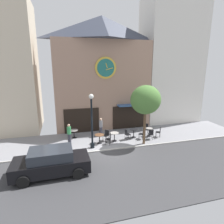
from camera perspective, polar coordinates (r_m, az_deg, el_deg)
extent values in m
cube|color=gray|center=(16.38, -3.33, -8.35)|extent=(25.96, 4.60, 0.05)
cube|color=#38383A|center=(11.60, 2.58, -18.39)|extent=(25.96, 6.47, 0.05)
cube|color=#A8A5A0|center=(14.32, -1.43, -11.46)|extent=(25.96, 0.12, 0.08)
cube|color=#9E7A66|center=(19.11, -2.93, 8.12)|extent=(9.33, 2.84, 8.51)
pyramid|color=#383D4C|center=(19.32, -3.14, 24.11)|extent=(8.40, 3.98, 2.19)
cylinder|color=gold|center=(17.57, -1.95, 13.25)|extent=(1.96, 0.10, 1.96)
cylinder|color=#1E6660|center=(17.51, -1.90, 13.25)|extent=(1.60, 0.04, 1.60)
cube|color=gold|center=(17.48, -1.67, 13.94)|extent=(0.19, 0.03, 0.44)
cube|color=gold|center=(17.55, -0.79, 12.97)|extent=(0.68, 0.03, 0.23)
cube|color=black|center=(17.92, -9.13, -2.57)|extent=(3.27, 0.10, 2.30)
cube|color=black|center=(18.93, 5.05, -1.55)|extent=(3.27, 0.10, 2.30)
cube|color=#33568C|center=(18.45, 6.28, 2.16)|extent=(2.99, 0.90, 0.12)
cube|color=beige|center=(20.27, -29.75, 11.39)|extent=(5.47, 4.99, 11.84)
cube|color=silver|center=(22.46, 17.39, 14.35)|extent=(6.30, 3.80, 13.19)
cylinder|color=black|center=(14.80, -5.95, -10.06)|extent=(0.32, 0.32, 0.36)
cylinder|color=black|center=(14.19, -6.12, -3.65)|extent=(0.14, 0.14, 3.83)
sphere|color=white|center=(13.71, -6.34, 4.72)|extent=(0.36, 0.36, 0.36)
cylinder|color=brown|center=(15.24, 9.83, -4.59)|extent=(0.20, 0.20, 2.79)
ellipsoid|color=#4C7A38|center=(14.69, 10.19, 3.68)|extent=(2.37, 2.14, 2.26)
cylinder|color=black|center=(16.87, -11.44, -6.58)|extent=(0.07, 0.07, 0.70)
cylinder|color=black|center=(16.99, -11.38, -7.64)|extent=(0.40, 0.40, 0.03)
cylinder|color=gray|center=(16.75, -11.49, -5.45)|extent=(0.70, 0.70, 0.03)
cylinder|color=black|center=(15.47, -3.82, -8.19)|extent=(0.07, 0.07, 0.72)
cylinder|color=black|center=(15.61, -3.80, -9.37)|extent=(0.40, 0.40, 0.03)
cylinder|color=brown|center=(15.34, -3.84, -6.94)|extent=(0.77, 0.77, 0.03)
cylinder|color=black|center=(15.87, 0.74, -7.60)|extent=(0.07, 0.07, 0.71)
cylinder|color=black|center=(16.00, 0.74, -8.74)|extent=(0.40, 0.40, 0.03)
cylinder|color=gray|center=(15.74, 0.74, -6.39)|extent=(0.74, 0.74, 0.03)
cylinder|color=black|center=(16.72, 6.59, -6.48)|extent=(0.07, 0.07, 0.76)
cylinder|color=black|center=(16.85, 6.56, -7.63)|extent=(0.40, 0.40, 0.03)
cylinder|color=black|center=(16.59, 6.63, -5.25)|extent=(0.68, 0.68, 0.03)
cylinder|color=black|center=(17.25, 11.19, -6.05)|extent=(0.07, 0.07, 0.74)
cylinder|color=black|center=(17.37, 11.14, -7.14)|extent=(0.40, 0.40, 0.03)
cylinder|color=gray|center=(17.13, 11.25, -4.89)|extent=(0.61, 0.61, 0.03)
cube|color=black|center=(17.87, 10.32, -5.02)|extent=(0.51, 0.51, 0.04)
cube|color=black|center=(17.97, 10.28, -4.15)|extent=(0.37, 0.16, 0.45)
cylinder|color=black|center=(17.76, 9.80, -5.88)|extent=(0.03, 0.03, 0.45)
cylinder|color=black|center=(17.81, 10.89, -5.88)|extent=(0.03, 0.03, 0.45)
cylinder|color=black|center=(18.08, 9.69, -5.52)|extent=(0.03, 0.03, 0.45)
cylinder|color=black|center=(18.12, 10.76, -5.52)|extent=(0.03, 0.03, 0.45)
cube|color=black|center=(16.56, 11.61, -6.62)|extent=(0.46, 0.46, 0.04)
cube|color=black|center=(16.32, 11.83, -6.10)|extent=(0.38, 0.10, 0.45)
cylinder|color=black|center=(16.84, 11.97, -7.11)|extent=(0.03, 0.03, 0.45)
cylinder|color=black|center=(16.74, 10.84, -7.17)|extent=(0.03, 0.03, 0.45)
cylinder|color=black|center=(16.53, 12.31, -7.52)|extent=(0.03, 0.03, 0.45)
cylinder|color=black|center=(16.44, 11.17, -7.59)|extent=(0.03, 0.03, 0.45)
cube|color=black|center=(16.49, 8.91, -6.59)|extent=(0.56, 0.56, 0.04)
cube|color=black|center=(16.36, 9.55, -5.93)|extent=(0.28, 0.31, 0.45)
cylinder|color=black|center=(16.77, 8.50, -7.04)|extent=(0.03, 0.03, 0.45)
cylinder|color=black|center=(16.46, 8.14, -7.43)|extent=(0.03, 0.03, 0.45)
cylinder|color=black|center=(16.68, 9.62, -7.20)|extent=(0.03, 0.03, 0.45)
cylinder|color=black|center=(16.37, 9.28, -7.60)|extent=(0.03, 0.03, 0.45)
cube|color=black|center=(17.23, 13.81, -5.92)|extent=(0.56, 0.56, 0.04)
cube|color=black|center=(17.14, 14.45, -5.27)|extent=(0.25, 0.33, 0.45)
cylinder|color=black|center=(17.48, 13.28, -6.38)|extent=(0.03, 0.03, 0.45)
cylinder|color=black|center=(17.16, 13.13, -6.76)|extent=(0.03, 0.03, 0.45)
cylinder|color=black|center=(17.45, 14.39, -6.49)|extent=(0.03, 0.03, 0.45)
cylinder|color=black|center=(17.13, 14.26, -6.87)|extent=(0.03, 0.03, 0.45)
cube|color=black|center=(15.91, -1.92, -7.19)|extent=(0.57, 0.57, 0.04)
cube|color=black|center=(15.97, -1.56, -6.24)|extent=(0.29, 0.31, 0.45)
cylinder|color=black|center=(15.95, -2.77, -8.01)|extent=(0.03, 0.03, 0.45)
cylinder|color=black|center=(15.77, -1.75, -8.26)|extent=(0.03, 0.03, 0.45)
cylinder|color=black|center=(16.21, -2.07, -7.64)|extent=(0.03, 0.03, 0.45)
cylinder|color=black|center=(16.03, -1.06, -7.88)|extent=(0.03, 0.03, 0.45)
cube|color=black|center=(15.21, -1.22, -8.20)|extent=(0.53, 0.53, 0.04)
cube|color=black|center=(15.10, -0.55, -7.45)|extent=(0.20, 0.36, 0.45)
cylinder|color=black|center=(15.49, -1.71, -8.69)|extent=(0.03, 0.03, 0.45)
cylinder|color=black|center=(15.18, -1.98, -9.17)|extent=(0.03, 0.03, 0.45)
cylinder|color=black|center=(15.42, -0.46, -8.78)|extent=(0.03, 0.03, 0.45)
cylinder|color=black|center=(15.12, -0.71, -9.27)|extent=(0.03, 0.03, 0.45)
cube|color=black|center=(16.23, 4.80, -6.80)|extent=(0.47, 0.47, 0.04)
cube|color=black|center=(16.07, 4.26, -6.15)|extent=(0.11, 0.38, 0.45)
cylinder|color=black|center=(16.26, 5.61, -7.63)|extent=(0.03, 0.03, 0.45)
cylinder|color=black|center=(16.53, 5.00, -7.25)|extent=(0.03, 0.03, 0.45)
cylinder|color=black|center=(16.10, 4.56, -7.83)|extent=(0.03, 0.03, 0.45)
cylinder|color=black|center=(16.37, 3.97, -7.44)|extent=(0.03, 0.03, 0.45)
cylinder|color=#2D2D38|center=(15.69, -12.78, -7.94)|extent=(0.34, 0.34, 0.85)
cylinder|color=#338C4C|center=(15.44, -12.92, -5.44)|extent=(0.42, 0.42, 0.60)
sphere|color=tan|center=(15.32, -13.00, -3.99)|extent=(0.22, 0.22, 0.22)
cylinder|color=#2D2D38|center=(16.99, -3.40, -5.91)|extent=(0.31, 0.31, 0.85)
cylinder|color=slate|center=(16.76, -3.43, -3.57)|extent=(0.38, 0.38, 0.60)
sphere|color=tan|center=(16.64, -3.45, -2.23)|extent=(0.22, 0.22, 0.22)
cube|color=black|center=(11.82, -17.82, -14.96)|extent=(4.32, 1.86, 0.75)
cube|color=#262B33|center=(11.53, -18.06, -12.09)|extent=(2.43, 1.62, 0.60)
cylinder|color=black|center=(11.18, -10.20, -17.88)|extent=(0.64, 0.23, 0.64)
cylinder|color=black|center=(12.75, -11.06, -13.69)|extent=(0.64, 0.23, 0.64)
cylinder|color=black|center=(11.35, -25.39, -18.58)|extent=(0.64, 0.23, 0.64)
cylinder|color=black|center=(12.90, -24.12, -14.38)|extent=(0.64, 0.23, 0.64)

